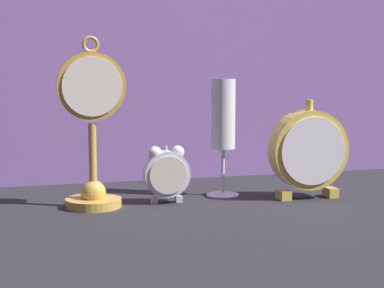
{
  "coord_description": "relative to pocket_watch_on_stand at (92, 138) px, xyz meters",
  "views": [
    {
      "loc": [
        -0.31,
        -1.05,
        0.25
      ],
      "look_at": [
        0.0,
        0.08,
        0.11
      ],
      "focal_mm": 60.0,
      "sensor_mm": 36.0,
      "label": 1
    }
  ],
  "objects": [
    {
      "name": "ground_plane",
      "position": [
        0.18,
        -0.08,
        -0.12
      ],
      "size": [
        4.0,
        4.0,
        0.0
      ],
      "primitive_type": "plane",
      "color": "#232328"
    },
    {
      "name": "fabric_backdrop_drape",
      "position": [
        0.18,
        0.25,
        0.19
      ],
      "size": [
        1.46,
        0.01,
        0.64
      ],
      "primitive_type": "cube",
      "color": "#8460A8",
      "rests_on": "ground_plane"
    },
    {
      "name": "pocket_watch_on_stand",
      "position": [
        0.0,
        0.0,
        0.0
      ],
      "size": [
        0.12,
        0.1,
        0.3
      ],
      "color": "gold",
      "rests_on": "ground_plane"
    },
    {
      "name": "alarm_clock_twin_bell",
      "position": [
        0.13,
        -0.0,
        -0.07
      ],
      "size": [
        0.08,
        0.03,
        0.11
      ],
      "color": "silver",
      "rests_on": "ground_plane"
    },
    {
      "name": "mantel_clock_silver",
      "position": [
        0.4,
        -0.03,
        -0.03
      ],
      "size": [
        0.15,
        0.04,
        0.19
      ],
      "color": "gold",
      "rests_on": "ground_plane"
    },
    {
      "name": "champagne_flute",
      "position": [
        0.25,
        0.03,
        0.02
      ],
      "size": [
        0.06,
        0.06,
        0.23
      ],
      "color": "silver",
      "rests_on": "ground_plane"
    }
  ]
}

